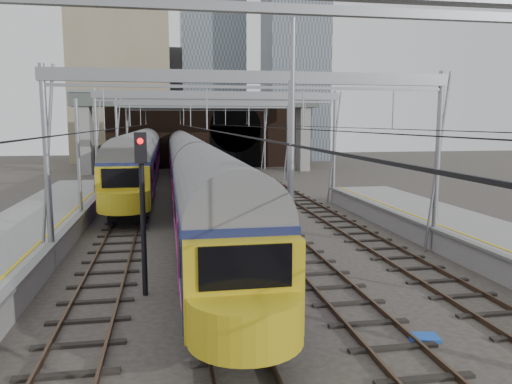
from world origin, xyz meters
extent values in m
plane|color=#38332D|center=(0.00, 0.00, 0.00)|extent=(160.00, 160.00, 0.00)
cube|color=slate|center=(-8.15, 2.50, 1.05)|extent=(0.35, 55.00, 0.12)
cube|color=#4C3828|center=(-6.72, 15.00, 0.09)|extent=(0.08, 80.00, 0.16)
cube|color=#4C3828|center=(-5.28, 15.00, 0.09)|extent=(0.08, 80.00, 0.16)
cube|color=black|center=(-6.00, 15.00, 0.01)|extent=(2.40, 80.00, 0.14)
cube|color=#4C3828|center=(-2.72, 15.00, 0.09)|extent=(0.08, 80.00, 0.16)
cube|color=#4C3828|center=(-1.28, 15.00, 0.09)|extent=(0.08, 80.00, 0.16)
cube|color=black|center=(-2.00, 15.00, 0.01)|extent=(2.40, 80.00, 0.14)
cube|color=#4C3828|center=(1.28, 15.00, 0.09)|extent=(0.08, 80.00, 0.16)
cube|color=#4C3828|center=(2.72, 15.00, 0.09)|extent=(0.08, 80.00, 0.16)
cube|color=black|center=(2.00, 15.00, 0.01)|extent=(2.40, 80.00, 0.14)
cube|color=#4C3828|center=(5.28, 15.00, 0.09)|extent=(0.08, 80.00, 0.16)
cube|color=#4C3828|center=(6.72, 15.00, 0.09)|extent=(0.08, 80.00, 0.16)
cube|color=black|center=(6.00, 15.00, 0.01)|extent=(2.40, 80.00, 0.14)
cylinder|color=gray|center=(-8.20, 8.00, 4.00)|extent=(0.24, 0.24, 8.00)
cylinder|color=gray|center=(8.20, 8.00, 4.00)|extent=(0.24, 0.24, 8.00)
cube|color=gray|center=(0.00, 8.00, 7.60)|extent=(16.80, 0.28, 0.50)
cylinder|color=gray|center=(-8.20, 22.00, 4.00)|extent=(0.24, 0.24, 8.00)
cylinder|color=gray|center=(8.20, 22.00, 4.00)|extent=(0.24, 0.24, 8.00)
cube|color=gray|center=(0.00, 22.00, 7.60)|extent=(16.80, 0.28, 0.50)
cylinder|color=gray|center=(-8.20, 36.00, 4.00)|extent=(0.24, 0.24, 8.00)
cylinder|color=gray|center=(8.20, 36.00, 4.00)|extent=(0.24, 0.24, 8.00)
cube|color=gray|center=(0.00, 36.00, 7.60)|extent=(16.80, 0.28, 0.50)
cylinder|color=gray|center=(-8.20, 48.00, 4.00)|extent=(0.24, 0.24, 8.00)
cylinder|color=gray|center=(8.20, 48.00, 4.00)|extent=(0.24, 0.24, 8.00)
cube|color=gray|center=(0.00, 48.00, 7.60)|extent=(16.80, 0.28, 0.50)
cube|color=black|center=(-6.00, 15.00, 5.50)|extent=(0.03, 80.00, 0.03)
cube|color=black|center=(-2.00, 15.00, 5.50)|extent=(0.03, 80.00, 0.03)
cube|color=black|center=(2.00, 15.00, 5.50)|extent=(0.03, 80.00, 0.03)
cube|color=black|center=(6.00, 15.00, 5.50)|extent=(0.03, 80.00, 0.03)
cube|color=black|center=(2.00, 52.00, 4.50)|extent=(26.00, 2.00, 9.00)
cube|color=black|center=(5.00, 50.98, 2.60)|extent=(6.50, 0.10, 5.20)
cylinder|color=black|center=(5.00, 50.98, 5.20)|extent=(6.50, 0.10, 6.50)
cube|color=black|center=(-10.00, 51.00, 1.50)|extent=(6.00, 1.50, 3.00)
cube|color=gray|center=(-12.50, 46.00, 4.10)|extent=(1.20, 2.50, 8.20)
cube|color=gray|center=(12.50, 46.00, 4.10)|extent=(1.20, 2.50, 8.20)
cube|color=#515B53|center=(0.00, 46.00, 8.20)|extent=(28.00, 3.00, 1.40)
cube|color=gray|center=(0.00, 46.00, 9.10)|extent=(28.00, 3.00, 0.30)
cube|color=tan|center=(-10.00, 66.00, 11.00)|extent=(14.00, 12.00, 22.00)
cube|color=#4C5660|center=(4.00, 72.00, 16.00)|extent=(10.00, 10.00, 32.00)
cube|color=gray|center=(-2.00, 80.00, 9.00)|extent=(18.00, 14.00, 18.00)
cube|color=black|center=(-2.00, 30.04, 0.35)|extent=(2.14, 63.53, 0.70)
cube|color=#16244D|center=(-2.00, 30.04, 2.22)|extent=(2.73, 63.53, 2.43)
cylinder|color=slate|center=(-2.00, 30.04, 3.43)|extent=(2.67, 63.03, 2.67)
cube|color=black|center=(-2.00, 30.04, 2.61)|extent=(2.75, 62.33, 0.73)
cube|color=#DF4585|center=(-2.00, 30.04, 1.54)|extent=(2.75, 62.53, 0.12)
cube|color=gold|center=(-2.00, -1.87, 2.12)|extent=(2.67, 0.60, 2.23)
cube|color=black|center=(-2.00, -2.04, 2.70)|extent=(2.05, 0.08, 0.97)
cube|color=black|center=(-6.00, 40.83, 0.35)|extent=(2.30, 50.94, 0.70)
cube|color=#16244D|center=(-6.00, 40.83, 2.31)|extent=(2.93, 50.94, 2.61)
cylinder|color=slate|center=(-6.00, 40.83, 3.61)|extent=(2.87, 50.44, 2.87)
cube|color=black|center=(-6.00, 40.83, 2.72)|extent=(2.95, 49.74, 0.78)
cube|color=#DF4585|center=(-6.00, 40.83, 1.57)|extent=(2.95, 49.94, 0.13)
cube|color=gold|center=(-6.00, 15.21, 2.21)|extent=(2.87, 0.60, 2.41)
cube|color=black|center=(-6.00, 15.04, 2.83)|extent=(2.19, 0.08, 1.04)
cylinder|color=black|center=(-4.45, 4.28, 2.65)|extent=(0.18, 0.18, 5.31)
cube|color=black|center=(-4.45, 4.10, 4.98)|extent=(0.41, 0.23, 1.00)
sphere|color=red|center=(-4.45, 3.98, 5.20)|extent=(0.20, 0.20, 0.20)
cube|color=blue|center=(3.07, -0.57, 0.05)|extent=(0.87, 0.68, 0.09)
cube|color=blue|center=(-1.65, 11.38, 0.05)|extent=(1.02, 0.89, 0.10)
cube|color=blue|center=(0.94, 9.04, 0.05)|extent=(0.88, 0.70, 0.09)
camera|label=1|loc=(-3.60, -12.33, 5.80)|focal=35.00mm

